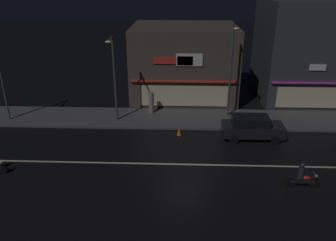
% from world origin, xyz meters
% --- Properties ---
extents(ground_plane, '(140.00, 140.00, 0.00)m').
position_xyz_m(ground_plane, '(0.00, 0.00, 0.00)').
color(ground_plane, black).
extents(lane_divider_stripe, '(34.33, 0.16, 0.01)m').
position_xyz_m(lane_divider_stripe, '(0.00, 0.00, 0.01)').
color(lane_divider_stripe, beige).
rests_on(lane_divider_stripe, ground).
extents(sidewalk_far, '(36.14, 4.12, 0.14)m').
position_xyz_m(sidewalk_far, '(0.00, 7.14, 0.07)').
color(sidewalk_far, '#4C4C4F').
rests_on(sidewalk_far, ground).
extents(storefront_left_block, '(9.42, 7.85, 6.64)m').
position_xyz_m(storefront_left_block, '(-0.00, 13.04, 3.31)').
color(storefront_left_block, '#4C443A').
rests_on(storefront_left_block, ground).
extents(storefront_center_block, '(7.49, 8.46, 8.89)m').
position_xyz_m(storefront_center_block, '(10.84, 13.35, 4.44)').
color(storefront_center_block, '#383A3F').
rests_on(storefront_center_block, ground).
extents(streetlamp_mid, '(0.44, 1.64, 6.59)m').
position_xyz_m(streetlamp_mid, '(-5.31, 6.38, 4.06)').
color(streetlamp_mid, '#47494C').
rests_on(streetlamp_mid, sidewalk_far).
extents(streetlamp_east, '(0.44, 1.64, 7.36)m').
position_xyz_m(streetlamp_east, '(3.61, 7.61, 4.46)').
color(streetlamp_east, '#47494C').
rests_on(streetlamp_east, sidewalk_far).
extents(pedestrian_on_sidewalk, '(0.41, 0.41, 1.92)m').
position_xyz_m(pedestrian_on_sidewalk, '(-2.68, 8.16, 1.03)').
color(pedestrian_on_sidewalk, gray).
rests_on(pedestrian_on_sidewalk, sidewalk_far).
extents(parked_car_near_kerb, '(4.30, 1.98, 1.67)m').
position_xyz_m(parked_car_near_kerb, '(4.84, 3.88, 0.87)').
color(parked_car_near_kerb, black).
rests_on(parked_car_near_kerb, ground).
extents(motorcycle_lead, '(1.90, 0.60, 1.52)m').
position_xyz_m(motorcycle_lead, '(6.45, -2.21, 0.63)').
color(motorcycle_lead, black).
rests_on(motorcycle_lead, ground).
extents(traffic_cone, '(0.36, 0.36, 0.55)m').
position_xyz_m(traffic_cone, '(-0.32, 4.20, 0.28)').
color(traffic_cone, orange).
rests_on(traffic_cone, ground).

